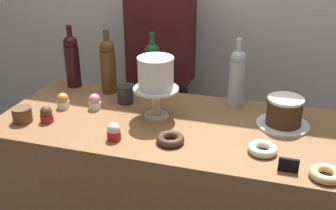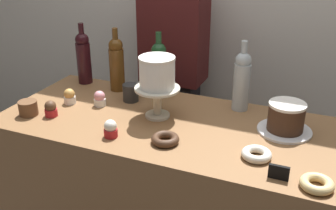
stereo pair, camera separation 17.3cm
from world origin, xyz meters
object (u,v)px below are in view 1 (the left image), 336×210
cupcake_chocolate (46,114)px  donut_chocolate (170,139)px  chocolate_round_cake (284,111)px  wine_bottle_green (152,69)px  white_layer_cake (156,73)px  cupcake_vanilla (114,132)px  cookie_stack (22,115)px  wine_bottle_clear (237,77)px  wine_bottle_dark_red (72,60)px  donut_sugar (263,149)px  barista_figure (161,81)px  cake_stand_pedestal (156,98)px  donut_glazed (326,174)px  wine_bottle_amber (108,65)px  coffee_cup_ceramic (125,94)px  price_sign_chalkboard (289,165)px  cupcake_strawberry (95,102)px  cupcake_caramel (63,101)px

cupcake_chocolate → donut_chocolate: size_ratio=0.66×
chocolate_round_cake → wine_bottle_green: (-0.64, 0.15, 0.07)m
white_layer_cake → donut_chocolate: (0.13, -0.21, -0.19)m
cupcake_vanilla → cookie_stack: (-0.45, 0.04, -0.00)m
chocolate_round_cake → donut_chocolate: (-0.42, -0.28, -0.05)m
white_layer_cake → wine_bottle_clear: wine_bottle_clear is taller
wine_bottle_dark_red → donut_sugar: (1.01, -0.42, -0.13)m
cupcake_vanilla → barista_figure: bearing=94.5°
cake_stand_pedestal → barista_figure: (-0.16, 0.60, -0.16)m
donut_glazed → wine_bottle_amber: bearing=153.9°
chocolate_round_cake → cookie_stack: (-1.09, -0.28, -0.04)m
coffee_cup_ceramic → price_sign_chalkboard: bearing=-27.1°
cupcake_chocolate → price_sign_chalkboard: (1.02, -0.10, -0.01)m
wine_bottle_green → price_sign_chalkboard: bearing=-37.1°
wine_bottle_dark_red → donut_sugar: 1.10m
wine_bottle_clear → cupcake_strawberry: (-0.62, -0.22, -0.11)m
wine_bottle_amber → wine_bottle_clear: (0.64, 0.01, 0.00)m
cake_stand_pedestal → wine_bottle_dark_red: (-0.53, 0.24, 0.05)m
wine_bottle_clear → donut_glazed: bearing=-53.4°
wine_bottle_amber → cupcake_strawberry: bearing=-84.6°
wine_bottle_dark_red → cookie_stack: size_ratio=3.87×
donut_chocolate → price_sign_chalkboard: size_ratio=1.60×
donut_sugar → barista_figure: bearing=129.6°
white_layer_cake → coffee_cup_ceramic: white_layer_cake is taller
white_layer_cake → wine_bottle_dark_red: bearing=156.2°
cupcake_vanilla → cupcake_caramel: bearing=148.4°
cupcake_strawberry → wine_bottle_amber: bearing=95.4°
chocolate_round_cake → cookie_stack: chocolate_round_cake is taller
white_layer_cake → donut_glazed: size_ratio=1.40×
wine_bottle_amber → barista_figure: (0.16, 0.39, -0.21)m
wine_bottle_dark_red → wine_bottle_clear: same height
chocolate_round_cake → wine_bottle_dark_red: wine_bottle_dark_red is taller
cake_stand_pedestal → barista_figure: bearing=105.3°
donut_chocolate → chocolate_round_cake: bearing=33.4°
white_layer_cake → price_sign_chalkboard: size_ratio=2.24×
cake_stand_pedestal → donut_glazed: bearing=-22.4°
cupcake_strawberry → donut_chocolate: (0.43, -0.21, -0.02)m
cupcake_caramel → price_sign_chalkboard: cupcake_caramel is taller
wine_bottle_amber → wine_bottle_dark_red: same height
price_sign_chalkboard → barista_figure: barista_figure is taller
wine_bottle_green → cupcake_vanilla: 0.48m
coffee_cup_ceramic → barista_figure: bearing=86.8°
cake_stand_pedestal → white_layer_cake: (0.00, 0.00, 0.12)m
wine_bottle_dark_red → cookie_stack: wine_bottle_dark_red is taller
cake_stand_pedestal → donut_sugar: cake_stand_pedestal is taller
wine_bottle_amber → wine_bottle_clear: same height
cupcake_chocolate → donut_chocolate: (0.57, -0.03, -0.02)m
cupcake_chocolate → donut_sugar: 0.92m
wine_bottle_amber → cupcake_chocolate: (-0.12, -0.39, -0.11)m
price_sign_chalkboard → coffee_cup_ceramic: (-0.77, 0.39, 0.02)m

